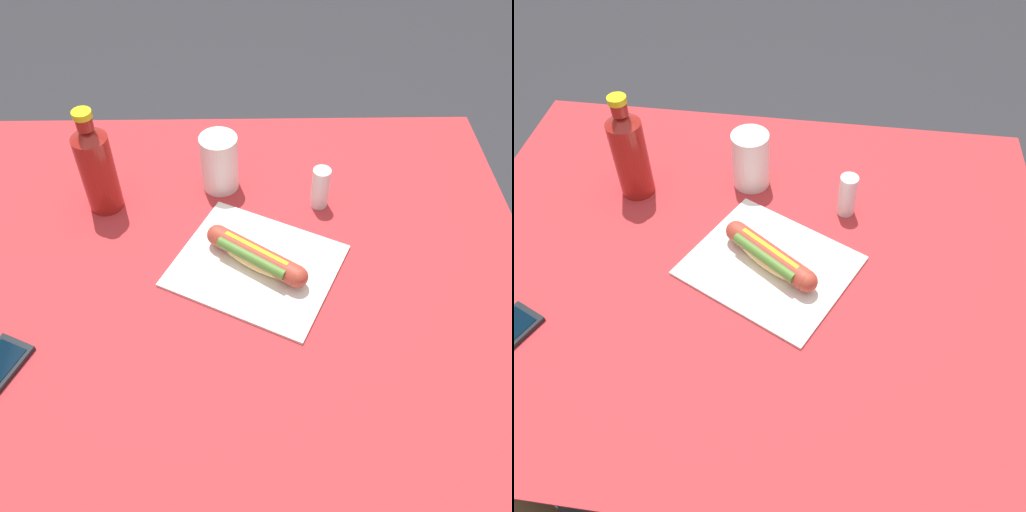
# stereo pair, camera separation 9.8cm
# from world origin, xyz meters

# --- Properties ---
(ground_plane) EXTENTS (6.00, 6.00, 0.00)m
(ground_plane) POSITION_xyz_m (0.00, 0.00, 0.00)
(ground_plane) COLOR #2D2D33
(ground_plane) RESTS_ON ground
(dining_table) EXTENTS (1.13, 0.92, 0.74)m
(dining_table) POSITION_xyz_m (0.00, 0.00, 0.61)
(dining_table) COLOR brown
(dining_table) RESTS_ON ground
(paper_wrapper) EXTENTS (0.36, 0.34, 0.01)m
(paper_wrapper) POSITION_xyz_m (-0.05, 0.01, 0.75)
(paper_wrapper) COLOR white
(paper_wrapper) RESTS_ON dining_table
(hot_dog) EXTENTS (0.18, 0.14, 0.05)m
(hot_dog) POSITION_xyz_m (-0.04, 0.01, 0.77)
(hot_dog) COLOR #DBB26B
(hot_dog) RESTS_ON paper_wrapper
(soda_bottle) EXTENTS (0.07, 0.07, 0.22)m
(soda_bottle) POSITION_xyz_m (0.26, -0.16, 0.84)
(soda_bottle) COLOR maroon
(soda_bottle) RESTS_ON dining_table
(drinking_cup) EXTENTS (0.08, 0.08, 0.12)m
(drinking_cup) POSITION_xyz_m (0.03, -0.22, 0.80)
(drinking_cup) COLOR white
(drinking_cup) RESTS_ON dining_table
(salt_shaker) EXTENTS (0.04, 0.04, 0.09)m
(salt_shaker) POSITION_xyz_m (-0.18, -0.16, 0.79)
(salt_shaker) COLOR silver
(salt_shaker) RESTS_ON dining_table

